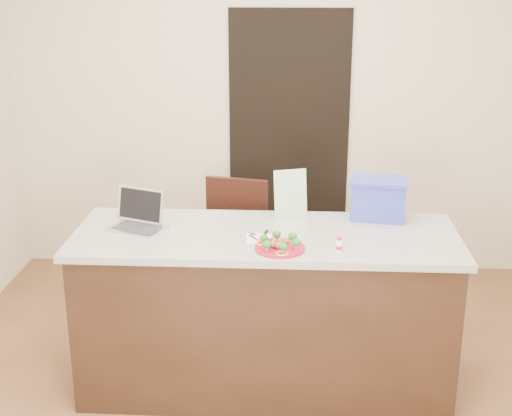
# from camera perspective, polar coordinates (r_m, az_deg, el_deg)

# --- Properties ---
(ground) EXTENTS (4.00, 4.00, 0.00)m
(ground) POSITION_cam_1_polar(r_m,az_deg,el_deg) (4.01, 0.55, -15.74)
(ground) COLOR brown
(ground) RESTS_ON ground
(room_shell) EXTENTS (4.00, 4.00, 4.00)m
(room_shell) POSITION_cam_1_polar(r_m,az_deg,el_deg) (3.37, 0.64, 7.63)
(room_shell) COLOR white
(room_shell) RESTS_ON ground
(doorway) EXTENTS (0.90, 0.02, 2.00)m
(doorway) POSITION_cam_1_polar(r_m,az_deg,el_deg) (5.44, 2.63, 5.15)
(doorway) COLOR black
(doorway) RESTS_ON ground
(island) EXTENTS (2.06, 0.76, 0.92)m
(island) POSITION_cam_1_polar(r_m,az_deg,el_deg) (3.99, 0.74, -8.21)
(island) COLOR black
(island) RESTS_ON ground
(plate) EXTENTS (0.25, 0.25, 0.02)m
(plate) POSITION_cam_1_polar(r_m,az_deg,el_deg) (3.59, 1.92, -3.19)
(plate) COLOR maroon
(plate) RESTS_ON island
(meatballs) EXTENTS (0.10, 0.10, 0.04)m
(meatballs) POSITION_cam_1_polar(r_m,az_deg,el_deg) (3.59, 1.85, -2.81)
(meatballs) COLOR brown
(meatballs) RESTS_ON plate
(broccoli) EXTENTS (0.21, 0.21, 0.04)m
(broccoli) POSITION_cam_1_polar(r_m,az_deg,el_deg) (3.58, 1.93, -2.59)
(broccoli) COLOR #155117
(broccoli) RESTS_ON plate
(pepper_rings) EXTENTS (0.23, 0.22, 0.01)m
(pepper_rings) POSITION_cam_1_polar(r_m,az_deg,el_deg) (3.59, 1.92, -3.05)
(pepper_rings) COLOR #F0AA19
(pepper_rings) RESTS_ON plate
(napkin) EXTENTS (0.14, 0.14, 0.01)m
(napkin) POSITION_cam_1_polar(r_m,az_deg,el_deg) (3.73, 0.25, -2.45)
(napkin) COLOR silver
(napkin) RESTS_ON island
(fork) EXTENTS (0.08, 0.15, 0.00)m
(fork) POSITION_cam_1_polar(r_m,az_deg,el_deg) (3.74, -0.05, -2.32)
(fork) COLOR silver
(fork) RESTS_ON napkin
(knife) EXTENTS (0.04, 0.21, 0.01)m
(knife) POSITION_cam_1_polar(r_m,az_deg,el_deg) (3.71, 0.70, -2.47)
(knife) COLOR silver
(knife) RESTS_ON napkin
(yogurt_bottle) EXTENTS (0.03, 0.03, 0.07)m
(yogurt_bottle) POSITION_cam_1_polar(r_m,az_deg,el_deg) (3.58, 6.67, -3.03)
(yogurt_bottle) COLOR beige
(yogurt_bottle) RESTS_ON island
(laptop) EXTENTS (0.34, 0.32, 0.20)m
(laptop) POSITION_cam_1_polar(r_m,az_deg,el_deg) (3.94, -9.36, -0.71)
(laptop) COLOR #BABABF
(laptop) RESTS_ON island
(leaflet) EXTENTS (0.19, 0.10, 0.27)m
(leaflet) POSITION_cam_1_polar(r_m,az_deg,el_deg) (4.03, 2.77, 1.18)
(leaflet) COLOR white
(leaflet) RESTS_ON island
(blue_box) EXTENTS (0.35, 0.27, 0.23)m
(blue_box) POSITION_cam_1_polar(r_m,az_deg,el_deg) (4.07, 9.76, 0.77)
(blue_box) COLOR #2B359E
(blue_box) RESTS_ON island
(chair) EXTENTS (0.50, 0.51, 0.95)m
(chair) POSITION_cam_1_polar(r_m,az_deg,el_deg) (4.73, -1.63, -2.77)
(chair) COLOR black
(chair) RESTS_ON ground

